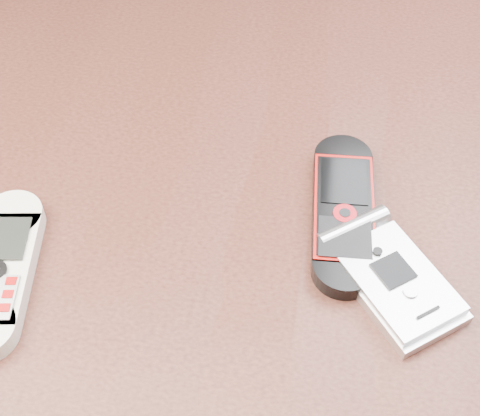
# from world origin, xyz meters

# --- Properties ---
(table) EXTENTS (1.20, 0.80, 0.75)m
(table) POSITION_xyz_m (0.00, 0.00, 0.64)
(table) COLOR black
(table) RESTS_ON ground
(nokia_black_red) EXTENTS (0.05, 0.15, 0.01)m
(nokia_black_red) POSITION_xyz_m (0.08, 0.01, 0.76)
(nokia_black_red) COLOR black
(nokia_black_red) RESTS_ON table
(motorola_razr) EXTENTS (0.11, 0.12, 0.02)m
(motorola_razr) POSITION_xyz_m (0.12, -0.05, 0.76)
(motorola_razr) COLOR silver
(motorola_razr) RESTS_ON table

